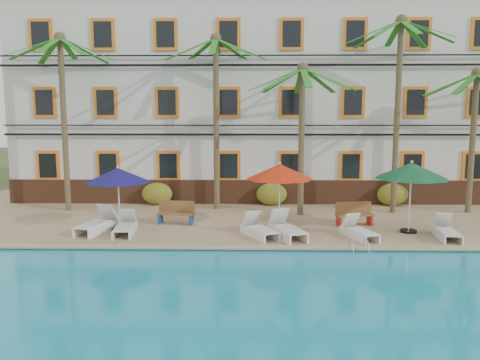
{
  "coord_description": "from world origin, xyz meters",
  "views": [
    {
      "loc": [
        -0.52,
        -15.98,
        4.66
      ],
      "look_at": [
        -0.87,
        3.0,
        2.0
      ],
      "focal_mm": 35.0,
      "sensor_mm": 36.0,
      "label": 1
    }
  ],
  "objects_px": {
    "palm_c": "(302,116)",
    "bench_left": "(176,212)",
    "lounger_a": "(98,224)",
    "palm_b": "(216,97)",
    "palm_e": "(474,118)",
    "lounger_e": "(359,231)",
    "lounger_b": "(125,226)",
    "lounger_c": "(259,229)",
    "lounger_d": "(286,229)",
    "palm_a": "(63,97)",
    "umbrella_green": "(411,171)",
    "palm_d": "(398,88)",
    "umbrella_blue": "(118,176)",
    "lounger_f": "(446,231)",
    "pool_ladder": "(359,250)",
    "bench_right": "(354,214)",
    "umbrella_red": "(280,172)"
  },
  "relations": [
    {
      "from": "lounger_e",
      "to": "bench_left",
      "type": "xyz_separation_m",
      "value": [
        -6.91,
        2.11,
        0.2
      ]
    },
    {
      "from": "palm_b",
      "to": "palm_d",
      "type": "relative_size",
      "value": 0.93
    },
    {
      "from": "palm_a",
      "to": "bench_left",
      "type": "relative_size",
      "value": 5.18
    },
    {
      "from": "palm_c",
      "to": "bench_left",
      "type": "bearing_deg",
      "value": -160.63
    },
    {
      "from": "palm_b",
      "to": "lounger_f",
      "type": "height_order",
      "value": "palm_b"
    },
    {
      "from": "lounger_e",
      "to": "bench_right",
      "type": "relative_size",
      "value": 1.19
    },
    {
      "from": "palm_d",
      "to": "umbrella_red",
      "type": "bearing_deg",
      "value": -148.76
    },
    {
      "from": "lounger_b",
      "to": "lounger_c",
      "type": "distance_m",
      "value": 4.99
    },
    {
      "from": "palm_a",
      "to": "lounger_a",
      "type": "distance_m",
      "value": 6.86
    },
    {
      "from": "umbrella_blue",
      "to": "lounger_e",
      "type": "relative_size",
      "value": 1.34
    },
    {
      "from": "lounger_b",
      "to": "lounger_e",
      "type": "xyz_separation_m",
      "value": [
        8.57,
        -0.44,
        -0.01
      ]
    },
    {
      "from": "lounger_e",
      "to": "lounger_f",
      "type": "bearing_deg",
      "value": 0.11
    },
    {
      "from": "lounger_b",
      "to": "lounger_e",
      "type": "height_order",
      "value": "lounger_b"
    },
    {
      "from": "umbrella_red",
      "to": "lounger_c",
      "type": "bearing_deg",
      "value": -125.11
    },
    {
      "from": "pool_ladder",
      "to": "palm_a",
      "type": "bearing_deg",
      "value": 152.57
    },
    {
      "from": "lounger_c",
      "to": "lounger_d",
      "type": "bearing_deg",
      "value": -3.37
    },
    {
      "from": "lounger_b",
      "to": "lounger_f",
      "type": "bearing_deg",
      "value": -2.13
    },
    {
      "from": "palm_e",
      "to": "pool_ladder",
      "type": "distance_m",
      "value": 9.79
    },
    {
      "from": "palm_a",
      "to": "palm_e",
      "type": "distance_m",
      "value": 18.42
    },
    {
      "from": "palm_d",
      "to": "bench_right",
      "type": "relative_size",
      "value": 5.58
    },
    {
      "from": "palm_d",
      "to": "umbrella_red",
      "type": "relative_size",
      "value": 3.32
    },
    {
      "from": "umbrella_blue",
      "to": "lounger_f",
      "type": "distance_m",
      "value": 12.23
    },
    {
      "from": "umbrella_blue",
      "to": "lounger_b",
      "type": "relative_size",
      "value": 1.32
    },
    {
      "from": "palm_c",
      "to": "lounger_e",
      "type": "xyz_separation_m",
      "value": [
        1.67,
        -3.95,
        -4.1
      ]
    },
    {
      "from": "umbrella_red",
      "to": "lounger_b",
      "type": "xyz_separation_m",
      "value": [
        -5.79,
        -0.84,
        -1.95
      ]
    },
    {
      "from": "palm_c",
      "to": "bench_right",
      "type": "bearing_deg",
      "value": -45.12
    },
    {
      "from": "umbrella_blue",
      "to": "lounger_e",
      "type": "distance_m",
      "value": 9.16
    },
    {
      "from": "palm_d",
      "to": "lounger_a",
      "type": "relative_size",
      "value": 4.0
    },
    {
      "from": "umbrella_blue",
      "to": "lounger_f",
      "type": "relative_size",
      "value": 1.34
    },
    {
      "from": "bench_right",
      "to": "palm_a",
      "type": "bearing_deg",
      "value": 167.77
    },
    {
      "from": "umbrella_green",
      "to": "lounger_f",
      "type": "xyz_separation_m",
      "value": [
        1.06,
        -0.87,
        -2.05
      ]
    },
    {
      "from": "palm_c",
      "to": "lounger_a",
      "type": "height_order",
      "value": "palm_c"
    },
    {
      "from": "bench_left",
      "to": "lounger_d",
      "type": "bearing_deg",
      "value": -25.33
    },
    {
      "from": "umbrella_blue",
      "to": "lounger_a",
      "type": "bearing_deg",
      "value": -162.63
    },
    {
      "from": "palm_b",
      "to": "palm_d",
      "type": "bearing_deg",
      "value": -4.99
    },
    {
      "from": "umbrella_blue",
      "to": "bench_right",
      "type": "distance_m",
      "value": 9.38
    },
    {
      "from": "palm_e",
      "to": "lounger_d",
      "type": "height_order",
      "value": "palm_e"
    },
    {
      "from": "palm_b",
      "to": "lounger_a",
      "type": "xyz_separation_m",
      "value": [
        -4.21,
        -4.52,
        -4.89
      ]
    },
    {
      "from": "bench_right",
      "to": "pool_ladder",
      "type": "xyz_separation_m",
      "value": [
        -0.59,
        -3.51,
        -0.47
      ]
    },
    {
      "from": "lounger_d",
      "to": "pool_ladder",
      "type": "distance_m",
      "value": 2.78
    },
    {
      "from": "palm_a",
      "to": "pool_ladder",
      "type": "bearing_deg",
      "value": -27.43
    },
    {
      "from": "palm_b",
      "to": "lounger_c",
      "type": "height_order",
      "value": "palm_b"
    },
    {
      "from": "palm_b",
      "to": "lounger_f",
      "type": "relative_size",
      "value": 4.35
    },
    {
      "from": "umbrella_blue",
      "to": "lounger_d",
      "type": "distance_m",
      "value": 6.62
    },
    {
      "from": "lounger_b",
      "to": "lounger_c",
      "type": "relative_size",
      "value": 0.97
    },
    {
      "from": "palm_c",
      "to": "umbrella_green",
      "type": "relative_size",
      "value": 2.43
    },
    {
      "from": "palm_c",
      "to": "bench_left",
      "type": "xyz_separation_m",
      "value": [
        -5.23,
        -1.84,
        -3.9
      ]
    },
    {
      "from": "umbrella_blue",
      "to": "umbrella_green",
      "type": "bearing_deg",
      "value": -0.51
    },
    {
      "from": "palm_a",
      "to": "palm_b",
      "type": "distance_m",
      "value": 6.91
    },
    {
      "from": "palm_c",
      "to": "palm_e",
      "type": "distance_m",
      "value": 7.73
    }
  ]
}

